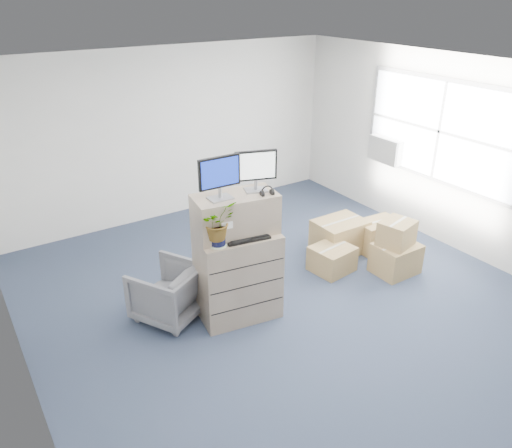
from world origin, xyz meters
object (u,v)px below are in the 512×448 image
at_px(monitor_left, 220,176).
at_px(water_bottle, 238,222).
at_px(keyboard, 247,238).
at_px(monitor_right, 256,169).
at_px(filing_cabinet_lower, 238,276).
at_px(office_chair, 168,290).
at_px(potted_plant, 217,226).

distance_m(monitor_left, water_bottle, 0.64).
distance_m(keyboard, water_bottle, 0.23).
xyz_separation_m(monitor_right, water_bottle, (-0.23, 0.02, -0.60)).
relative_size(filing_cabinet_lower, office_chair, 1.46).
relative_size(filing_cabinet_lower, water_bottle, 4.13).
height_order(filing_cabinet_lower, office_chair, filing_cabinet_lower).
bearing_deg(office_chair, keyboard, 113.92).
relative_size(monitor_right, keyboard, 0.94).
bearing_deg(office_chair, potted_plant, 98.81).
height_order(filing_cabinet_lower, monitor_left, monitor_left).
xyz_separation_m(monitor_left, office_chair, (-0.54, 0.38, -1.45)).
bearing_deg(filing_cabinet_lower, monitor_left, 175.64).
relative_size(monitor_right, potted_plant, 0.94).
height_order(monitor_left, office_chair, monitor_left).
distance_m(monitor_left, office_chair, 1.59).
bearing_deg(office_chair, filing_cabinet_lower, 120.46).
distance_m(monitor_left, monitor_right, 0.45).
bearing_deg(monitor_left, keyboard, -39.59).
bearing_deg(keyboard, monitor_right, 47.74).
height_order(monitor_right, office_chair, monitor_right).
relative_size(filing_cabinet_lower, monitor_right, 2.32).
xyz_separation_m(potted_plant, office_chair, (-0.41, 0.53, -0.95)).
bearing_deg(filing_cabinet_lower, office_chair, 158.55).
xyz_separation_m(monitor_left, water_bottle, (0.22, 0.01, -0.60)).
xyz_separation_m(water_bottle, office_chair, (-0.76, 0.37, -0.84)).
height_order(keyboard, water_bottle, water_bottle).
bearing_deg(monitor_right, office_chair, 176.74).
bearing_deg(office_chair, water_bottle, 124.99).
xyz_separation_m(keyboard, potted_plant, (-0.35, 0.04, 0.23)).
xyz_separation_m(monitor_right, office_chair, (-0.99, 0.39, -1.44)).
bearing_deg(filing_cabinet_lower, monitor_right, 15.35).
xyz_separation_m(keyboard, water_bottle, (0.00, 0.20, 0.12)).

